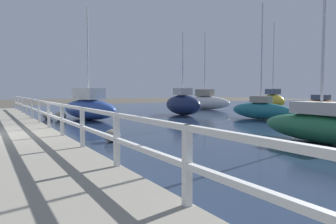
{
  "coord_description": "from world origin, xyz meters",
  "views": [
    {
      "loc": [
        0.02,
        -12.13,
        1.73
      ],
      "look_at": [
        5.67,
        -2.13,
        0.99
      ],
      "focal_mm": 35.0,
      "sensor_mm": 36.0,
      "label": 1
    }
  ],
  "objects": [
    {
      "name": "sailboat_teal",
      "position": [
        14.62,
        2.3,
        0.59
      ],
      "size": [
        1.01,
        4.83,
        6.92
      ],
      "rotation": [
        0.0,
        0.0,
        0.02
      ],
      "color": "#1E707A",
      "rests_on": "water_surface"
    },
    {
      "name": "boulder_far_strip",
      "position": [
        3.45,
        9.14,
        0.24
      ],
      "size": [
        0.63,
        0.56,
        0.47
      ],
      "color": "gray",
      "rests_on": "ground"
    },
    {
      "name": "boulder_near_dock",
      "position": [
        3.91,
        7.58,
        0.25
      ],
      "size": [
        0.67,
        0.6,
        0.5
      ],
      "color": "gray",
      "rests_on": "ground"
    },
    {
      "name": "sailboat_white",
      "position": [
        18.16,
        12.98,
        0.73
      ],
      "size": [
        2.47,
        5.92,
        7.1
      ],
      "rotation": [
        0.0,
        0.0,
        0.24
      ],
      "color": "white",
      "rests_on": "water_surface"
    },
    {
      "name": "boulder_upstream",
      "position": [
        3.78,
        -1.62,
        0.21
      ],
      "size": [
        0.57,
        0.51,
        0.43
      ],
      "color": "gray",
      "rests_on": "ground"
    },
    {
      "name": "sailboat_blue",
      "position": [
        5.53,
        7.35,
        0.75
      ],
      "size": [
        2.84,
        5.47,
        6.64
      ],
      "rotation": [
        0.0,
        0.0,
        0.26
      ],
      "color": "#2D4C9E",
      "rests_on": "water_surface"
    },
    {
      "name": "sailboat_yellow",
      "position": [
        24.97,
        10.98,
        0.82
      ],
      "size": [
        2.0,
        3.59,
        8.35
      ],
      "rotation": [
        0.0,
        0.0,
        -0.2
      ],
      "color": "gold",
      "rests_on": "water_surface"
    },
    {
      "name": "sailboat_orange",
      "position": [
        24.69,
        5.48,
        0.59
      ],
      "size": [
        1.32,
        4.46,
        7.01
      ],
      "rotation": [
        0.0,
        0.0,
        -0.06
      ],
      "color": "orange",
      "rests_on": "water_surface"
    },
    {
      "name": "railing",
      "position": [
        2.22,
        -0.0,
        0.98
      ],
      "size": [
        0.1,
        32.5,
        1.03
      ],
      "color": "white",
      "rests_on": "dock_walkway"
    },
    {
      "name": "sailboat_navy",
      "position": [
        12.38,
        7.63,
        0.79
      ],
      "size": [
        1.38,
        4.1,
        5.88
      ],
      "rotation": [
        0.0,
        0.0,
        0.01
      ],
      "color": "#192347",
      "rests_on": "water_surface"
    },
    {
      "name": "sailboat_green",
      "position": [
        9.74,
        -5.24,
        0.58
      ],
      "size": [
        1.63,
        5.09,
        6.42
      ],
      "rotation": [
        0.0,
        0.0,
        -0.08
      ],
      "color": "#236B42",
      "rests_on": "water_surface"
    }
  ]
}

